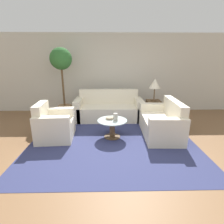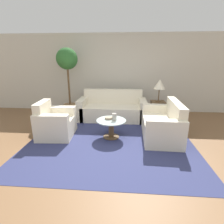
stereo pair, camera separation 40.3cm
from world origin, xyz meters
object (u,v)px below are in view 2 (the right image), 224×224
object	(u,v)px
potted_plant	(68,70)
vase	(114,117)
loveseat	(164,125)
coffee_table	(111,126)
table_lamp	(160,85)
armchair	(54,124)
sofa_main	(112,109)
bowl	(109,118)

from	to	relation	value
potted_plant	vase	distance (m)	2.49
loveseat	coffee_table	world-z (taller)	loveseat
vase	potted_plant	bearing A→B (deg)	132.95
table_lamp	armchair	bearing A→B (deg)	-153.61
table_lamp	coffee_table	bearing A→B (deg)	-134.30
table_lamp	sofa_main	bearing A→B (deg)	178.05
potted_plant	vase	world-z (taller)	potted_plant
sofa_main	coffee_table	xyz separation A→B (m)	(0.07, -1.37, -0.01)
coffee_table	loveseat	bearing A→B (deg)	5.88
table_lamp	potted_plant	xyz separation A→B (m)	(-2.78, 0.34, 0.39)
vase	coffee_table	bearing A→B (deg)	160.80
coffee_table	bowl	bearing A→B (deg)	130.54
loveseat	vase	bearing A→B (deg)	-80.59
potted_plant	table_lamp	bearing A→B (deg)	-6.98
vase	bowl	size ratio (longest dim) A/B	0.93
potted_plant	vase	bearing A→B (deg)	-47.05
coffee_table	bowl	distance (m)	0.20
coffee_table	potted_plant	distance (m)	2.53
bowl	table_lamp	bearing A→B (deg)	42.70
vase	armchair	bearing A→B (deg)	178.90
coffee_table	potted_plant	xyz separation A→B (m)	(-1.50, 1.66, 1.19)
sofa_main	loveseat	distance (m)	1.80
armchair	table_lamp	xyz separation A→B (m)	(2.66, 1.32, 0.78)
armchair	potted_plant	world-z (taller)	potted_plant
table_lamp	bowl	distance (m)	1.94
armchair	vase	size ratio (longest dim) A/B	5.51
armchair	table_lamp	world-z (taller)	table_lamp
armchair	table_lamp	distance (m)	3.07
loveseat	sofa_main	bearing A→B (deg)	-131.67
sofa_main	coffee_table	distance (m)	1.37
loveseat	potted_plant	bearing A→B (deg)	-117.51
loveseat	coffee_table	xyz separation A→B (m)	(-1.23, -0.13, -0.01)
coffee_table	table_lamp	size ratio (longest dim) A/B	1.07
loveseat	vase	world-z (taller)	loveseat
armchair	bowl	world-z (taller)	armchair
loveseat	coffee_table	bearing A→B (deg)	-82.25
armchair	bowl	distance (m)	1.32
armchair	coffee_table	world-z (taller)	armchair
coffee_table	sofa_main	bearing A→B (deg)	93.11
loveseat	table_lamp	size ratio (longest dim) A/B	2.28
coffee_table	vase	xyz separation A→B (m)	(0.08, -0.03, 0.24)
potted_plant	bowl	world-z (taller)	potted_plant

